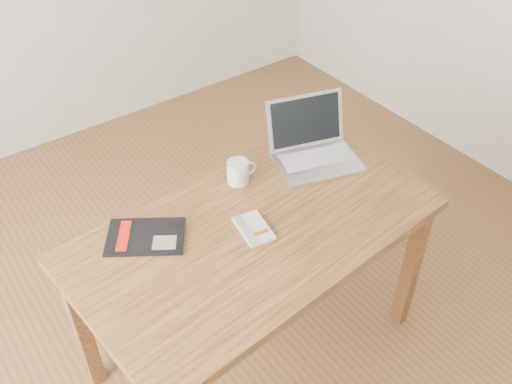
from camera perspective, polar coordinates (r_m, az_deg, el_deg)
room at (r=1.77m, az=-5.18°, el=11.62°), size 4.04×4.04×2.70m
desk at (r=2.16m, az=-0.13°, el=-5.19°), size 1.40×0.88×0.75m
white_guidebook at (r=2.08m, az=-0.22°, el=-3.68°), size 0.13×0.18×0.01m
black_guidebook at (r=2.08m, az=-10.99°, el=-4.39°), size 0.33×0.31×0.01m
laptop at (r=2.40m, az=5.77°, el=4.46°), size 0.41×0.39×0.23m
coffee_mug at (r=2.26m, az=-1.74°, el=2.08°), size 0.13×0.09×0.09m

